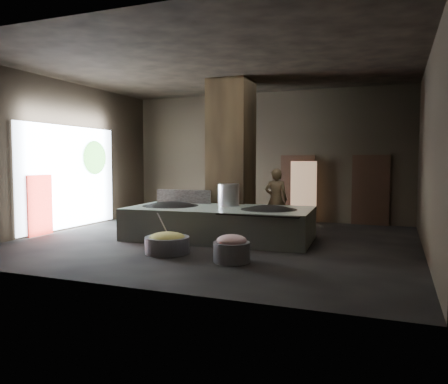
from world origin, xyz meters
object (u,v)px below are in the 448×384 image
at_px(wok_left, 171,209).
at_px(wok_right, 269,213).
at_px(meat_basin, 232,252).
at_px(hearth_platform, 219,223).
at_px(veg_basin, 167,245).
at_px(stock_pot, 229,195).
at_px(cook, 276,200).

relative_size(wok_left, wok_right, 1.07).
height_order(wok_right, meat_basin, wok_right).
height_order(wok_left, meat_basin, wok_left).
relative_size(hearth_platform, wok_right, 3.41).
distance_m(wok_left, meat_basin, 3.62).
bearing_deg(hearth_platform, wok_right, -1.53).
distance_m(wok_left, veg_basin, 2.37).
xyz_separation_m(wok_right, stock_pot, (-1.30, 0.50, 0.38)).
xyz_separation_m(hearth_platform, wok_left, (-1.45, -0.05, 0.33)).
height_order(stock_pot, cook, cook).
relative_size(hearth_platform, meat_basin, 6.44).
bearing_deg(wok_right, veg_basin, -129.30).
distance_m(hearth_platform, wok_left, 1.49).
distance_m(veg_basin, meat_basin, 1.70).
distance_m(hearth_platform, cook, 2.30).
bearing_deg(stock_pot, hearth_platform, -95.19).
relative_size(wok_right, cook, 0.77).
relative_size(wok_right, meat_basin, 1.89).
bearing_deg(wok_right, wok_left, -177.95).
bearing_deg(stock_pot, wok_left, -158.20).
relative_size(veg_basin, meat_basin, 1.33).
distance_m(wok_left, stock_pot, 1.66).
relative_size(hearth_platform, stock_pot, 7.67).
xyz_separation_m(hearth_platform, wok_right, (1.35, 0.05, 0.33)).
distance_m(wok_right, cook, 1.98).
xyz_separation_m(hearth_platform, meat_basin, (1.25, -2.41, -0.22)).
height_order(wok_left, cook, cook).
xyz_separation_m(stock_pot, meat_basin, (1.20, -2.96, -0.92)).
distance_m(wok_right, stock_pot, 1.44).
xyz_separation_m(wok_right, meat_basin, (-0.10, -2.46, -0.54)).
xyz_separation_m(veg_basin, meat_basin, (1.67, -0.29, 0.02)).
height_order(hearth_platform, veg_basin, hearth_platform).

